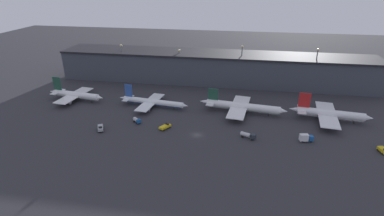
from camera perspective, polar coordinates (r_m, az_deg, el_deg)
ground at (r=143.90m, az=0.96°, el=-5.16°), size 600.00×600.00×0.00m
terminal_building at (r=213.99m, az=4.33°, el=7.70°), size 217.95×27.82×20.82m
airplane_0 at (r=195.38m, az=-21.30°, el=2.32°), size 37.76×28.90×13.78m
airplane_1 at (r=174.79m, az=-7.59°, el=1.15°), size 42.91×28.21×12.24m
airplane_2 at (r=167.44m, az=9.47°, el=0.24°), size 48.54×33.57×12.56m
airplane_3 at (r=171.92m, az=24.72°, el=-1.05°), size 41.27×34.67×14.06m
service_vehicle_0 at (r=142.81m, az=10.65°, el=-5.11°), size 7.50×4.63×2.79m
service_vehicle_1 at (r=154.05m, az=-17.04°, el=-3.66°), size 4.88×6.43×2.85m
service_vehicle_2 at (r=146.88m, az=20.85°, el=-5.32°), size 6.41×3.29×3.80m
service_vehicle_3 at (r=157.28m, az=-10.46°, el=-2.30°), size 5.02×4.59×2.55m
service_vehicle_4 at (r=153.51m, az=32.65°, el=-6.79°), size 3.72×5.48×2.79m
service_vehicle_5 at (r=149.56m, az=-5.14°, el=-3.55°), size 5.44×6.62×2.57m
lamp_post_0 at (r=224.72m, az=-13.16°, el=9.43°), size 1.80×1.80×25.43m
lamp_post_1 at (r=212.57m, az=-2.45°, el=8.90°), size 1.80×1.80×23.35m
lamp_post_2 at (r=207.42m, az=9.39°, el=8.92°), size 1.80×1.80×27.78m
lamp_post_3 at (r=212.81m, az=22.49°, el=7.76°), size 1.80×1.80×27.43m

